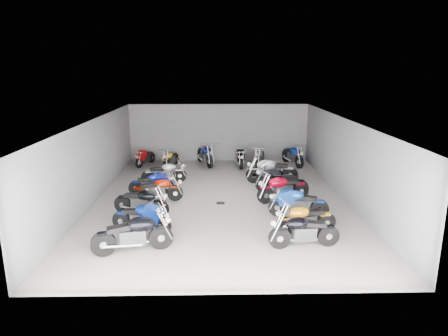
% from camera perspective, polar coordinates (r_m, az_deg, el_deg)
% --- Properties ---
extents(ground, '(14.00, 14.00, 0.00)m').
position_cam_1_polar(ground, '(16.19, -0.52, -4.47)').
color(ground, '#97958F').
rests_on(ground, ground).
extents(wall_back, '(10.00, 0.10, 3.20)m').
position_cam_1_polar(wall_back, '(22.63, -0.75, 5.07)').
color(wall_back, slate).
rests_on(wall_back, ground).
extents(wall_left, '(0.10, 14.00, 3.20)m').
position_cam_1_polar(wall_left, '(16.47, -18.20, 0.92)').
color(wall_left, slate).
rests_on(wall_left, ground).
extents(wall_right, '(0.10, 14.00, 3.20)m').
position_cam_1_polar(wall_right, '(16.58, 17.02, 1.09)').
color(wall_right, slate).
rests_on(wall_right, ground).
extents(ceiling, '(10.00, 14.00, 0.04)m').
position_cam_1_polar(ceiling, '(15.47, -0.54, 6.91)').
color(ceiling, black).
rests_on(ceiling, wall_back).
extents(drain_grate, '(0.32, 0.32, 0.01)m').
position_cam_1_polar(drain_grate, '(15.72, -0.49, -5.03)').
color(drain_grate, black).
rests_on(drain_grate, ground).
extents(motorcycle_left_a, '(2.28, 0.77, 1.02)m').
position_cam_1_polar(motorcycle_left_a, '(11.82, -12.80, -9.17)').
color(motorcycle_left_a, black).
rests_on(motorcycle_left_a, ground).
extents(motorcycle_left_b, '(2.01, 0.84, 0.92)m').
position_cam_1_polar(motorcycle_left_b, '(13.11, -11.65, -7.02)').
color(motorcycle_left_b, black).
rests_on(motorcycle_left_b, ground).
extents(motorcycle_left_c, '(2.08, 0.84, 0.95)m').
position_cam_1_polar(motorcycle_left_c, '(14.60, -11.67, -4.73)').
color(motorcycle_left_c, black).
rests_on(motorcycle_left_c, ground).
extents(motorcycle_left_d, '(2.07, 0.50, 0.91)m').
position_cam_1_polar(motorcycle_left_d, '(15.96, -9.48, -3.07)').
color(motorcycle_left_d, black).
rests_on(motorcycle_left_d, ground).
extents(motorcycle_left_e, '(1.92, 0.41, 0.84)m').
position_cam_1_polar(motorcycle_left_e, '(16.99, -10.24, -2.18)').
color(motorcycle_left_e, black).
rests_on(motorcycle_left_e, ground).
extents(motorcycle_left_f, '(2.05, 0.62, 0.91)m').
position_cam_1_polar(motorcycle_left_f, '(18.45, -8.51, -0.67)').
color(motorcycle_left_f, black).
rests_on(motorcycle_left_f, ground).
extents(motorcycle_right_a, '(2.14, 0.47, 0.94)m').
position_cam_1_polar(motorcycle_right_a, '(12.07, 11.27, -8.82)').
color(motorcycle_right_a, black).
rests_on(motorcycle_right_a, ground).
extents(motorcycle_right_b, '(2.08, 0.66, 0.93)m').
position_cam_1_polar(motorcycle_right_b, '(12.99, 11.44, -7.18)').
color(motorcycle_right_b, black).
rests_on(motorcycle_right_b, ground).
extents(motorcycle_right_c, '(2.14, 0.52, 0.94)m').
position_cam_1_polar(motorcycle_right_c, '(14.41, 10.48, -4.94)').
color(motorcycle_right_c, black).
rests_on(motorcycle_right_c, ground).
extents(motorcycle_right_d, '(2.18, 0.93, 1.00)m').
position_cam_1_polar(motorcycle_right_d, '(15.94, 8.38, -2.87)').
color(motorcycle_right_d, black).
rests_on(motorcycle_right_d, ground).
extents(motorcycle_right_e, '(2.17, 1.03, 1.01)m').
position_cam_1_polar(motorcycle_right_e, '(16.87, 8.11, -1.89)').
color(motorcycle_right_e, black).
rests_on(motorcycle_right_e, ground).
extents(motorcycle_right_f, '(2.41, 0.50, 1.06)m').
position_cam_1_polar(motorcycle_right_f, '(18.44, 6.77, -0.37)').
color(motorcycle_right_f, black).
rests_on(motorcycle_right_f, ground).
extents(motorcycle_back_a, '(0.78, 1.81, 0.83)m').
position_cam_1_polar(motorcycle_back_a, '(22.04, -11.20, 1.52)').
color(motorcycle_back_a, black).
rests_on(motorcycle_back_a, ground).
extents(motorcycle_back_b, '(0.67, 1.87, 0.84)m').
position_cam_1_polar(motorcycle_back_b, '(21.45, -7.61, 1.34)').
color(motorcycle_back_b, black).
rests_on(motorcycle_back_b, ground).
extents(motorcycle_back_c, '(0.94, 2.29, 1.04)m').
position_cam_1_polar(motorcycle_back_c, '(21.70, -2.69, 1.90)').
color(motorcycle_back_c, black).
rests_on(motorcycle_back_c, ground).
extents(motorcycle_back_d, '(0.44, 2.06, 0.90)m').
position_cam_1_polar(motorcycle_back_d, '(21.41, 2.20, 1.52)').
color(motorcycle_back_d, black).
rests_on(motorcycle_back_d, ground).
extents(motorcycle_back_e, '(0.70, 1.92, 0.86)m').
position_cam_1_polar(motorcycle_back_e, '(21.72, 5.12, 1.60)').
color(motorcycle_back_e, black).
rests_on(motorcycle_back_e, ground).
extents(motorcycle_back_f, '(0.77, 2.25, 1.01)m').
position_cam_1_polar(motorcycle_back_f, '(21.95, 9.81, 1.80)').
color(motorcycle_back_f, black).
rests_on(motorcycle_back_f, ground).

